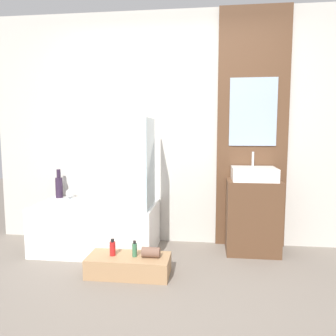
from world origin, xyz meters
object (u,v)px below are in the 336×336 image
object	(u,v)px
bathtub	(97,227)
bottle_soap_primary	(113,248)
vase_round_light	(70,194)
sink	(254,174)
wooden_step_bench	(129,265)
bottle_soap_secondary	(135,249)
vase_tall_dark	(59,186)

from	to	relation	value
bathtub	bottle_soap_primary	xyz separation A→B (m)	(0.34, -0.57, -0.02)
bathtub	vase_round_light	distance (m)	0.56
vase_round_light	bottle_soap_primary	size ratio (longest dim) A/B	0.69
sink	vase_round_light	size ratio (longest dim) A/B	4.29
vase_round_light	bottle_soap_primary	distance (m)	1.15
bathtub	wooden_step_bench	size ratio (longest dim) A/B	1.73
wooden_step_bench	bottle_soap_secondary	size ratio (longest dim) A/B	5.10
wooden_step_bench	sink	xyz separation A→B (m)	(1.17, 0.70, 0.76)
bathtub	vase_round_light	world-z (taller)	vase_round_light
wooden_step_bench	bottle_soap_primary	xyz separation A→B (m)	(-0.15, 0.00, 0.15)
bathtub	sink	distance (m)	1.76
vase_tall_dark	vase_round_light	size ratio (longest dim) A/B	3.16
bathtub	vase_round_light	xyz separation A→B (m)	(-0.40, 0.25, 0.31)
wooden_step_bench	bottle_soap_secondary	xyz separation A→B (m)	(0.06, 0.00, 0.15)
wooden_step_bench	vase_round_light	size ratio (longest dim) A/B	6.99
bottle_soap_primary	bottle_soap_secondary	distance (m)	0.20
bathtub	bottle_soap_secondary	bearing A→B (deg)	-46.55
wooden_step_bench	vase_tall_dark	xyz separation A→B (m)	(-1.03, 0.83, 0.56)
bottle_soap_secondary	vase_round_light	bearing A→B (deg)	138.94
vase_tall_dark	bottle_soap_primary	distance (m)	1.28
vase_round_light	wooden_step_bench	bearing A→B (deg)	-42.77
sink	bottle_soap_primary	xyz separation A→B (m)	(-1.32, -0.70, -0.60)
vase_round_light	bottle_soap_secondary	bearing A→B (deg)	-41.06
vase_round_light	bottle_soap_secondary	distance (m)	1.29
sink	wooden_step_bench	bearing A→B (deg)	-149.02
sink	bathtub	bearing A→B (deg)	-175.42
vase_round_light	bottle_soap_secondary	size ratio (longest dim) A/B	0.73
bottle_soap_primary	vase_round_light	bearing A→B (deg)	132.06
sink	bottle_soap_secondary	xyz separation A→B (m)	(-1.11, -0.70, -0.60)
bottle_soap_primary	bathtub	bearing A→B (deg)	120.68
wooden_step_bench	bottle_soap_secondary	distance (m)	0.16
vase_tall_dark	bottle_soap_secondary	bearing A→B (deg)	-37.57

